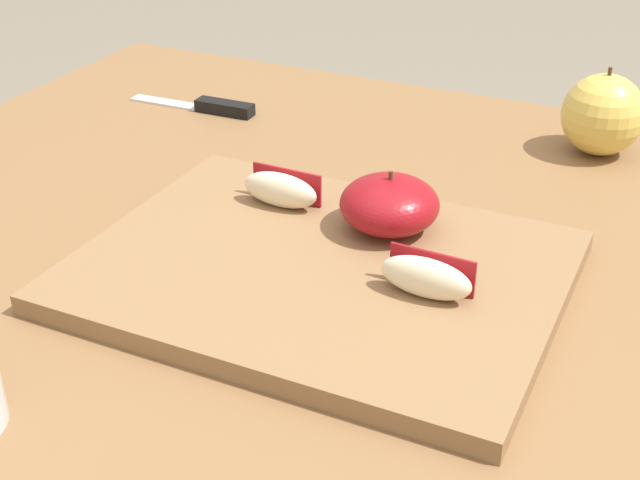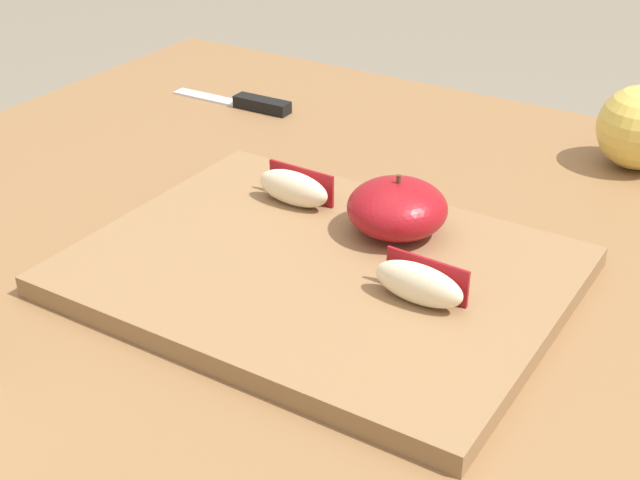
{
  "view_description": "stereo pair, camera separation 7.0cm",
  "coord_description": "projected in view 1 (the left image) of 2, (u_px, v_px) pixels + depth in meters",
  "views": [
    {
      "loc": [
        0.19,
        -0.59,
        1.12
      ],
      "look_at": [
        -0.07,
        -0.04,
        0.78
      ],
      "focal_mm": 50.04,
      "sensor_mm": 36.0,
      "label": 1
    },
    {
      "loc": [
        0.25,
        -0.56,
        1.12
      ],
      "look_at": [
        -0.07,
        -0.04,
        0.78
      ],
      "focal_mm": 50.04,
      "sensor_mm": 36.0,
      "label": 2
    }
  ],
  "objects": [
    {
      "name": "apple_wedge_middle",
      "position": [
        426.0,
        277.0,
        0.66
      ],
      "size": [
        0.07,
        0.03,
        0.03
      ],
      "color": "beige",
      "rests_on": "cutting_board"
    },
    {
      "name": "whole_apple_golden",
      "position": [
        603.0,
        115.0,
        0.92
      ],
      "size": [
        0.08,
        0.08,
        0.09
      ],
      "color": "#DBBC51",
      "rests_on": "dining_table"
    },
    {
      "name": "paring_knife",
      "position": [
        214.0,
        107.0,
        1.04
      ],
      "size": [
        0.16,
        0.02,
        0.01
      ],
      "color": "silver",
      "rests_on": "dining_table"
    },
    {
      "name": "dining_table",
      "position": [
        418.0,
        384.0,
        0.77
      ],
      "size": [
        1.18,
        0.86,
        0.74
      ],
      "color": "brown",
      "rests_on": "ground_plane"
    },
    {
      "name": "cutting_board",
      "position": [
        320.0,
        271.0,
        0.71
      ],
      "size": [
        0.37,
        0.29,
        0.02
      ],
      "color": "olive",
      "rests_on": "dining_table"
    },
    {
      "name": "apple_wedge_front",
      "position": [
        281.0,
        189.0,
        0.78
      ],
      "size": [
        0.07,
        0.03,
        0.03
      ],
      "color": "beige",
      "rests_on": "cutting_board"
    },
    {
      "name": "apple_half_skin_up",
      "position": [
        389.0,
        204.0,
        0.74
      ],
      "size": [
        0.08,
        0.08,
        0.05
      ],
      "color": "maroon",
      "rests_on": "cutting_board"
    }
  ]
}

